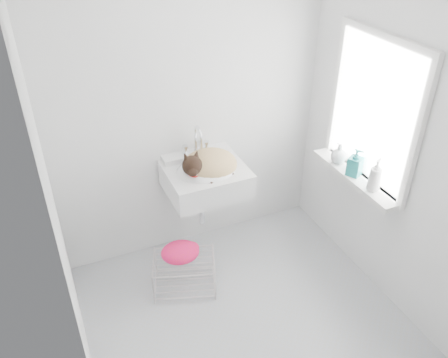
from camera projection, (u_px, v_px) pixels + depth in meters
name	position (u px, v px, depth m)	size (l,w,h in m)	color
floor	(243.00, 314.00, 3.43)	(2.20, 2.00, 0.02)	#ACADAF
back_wall	(190.00, 108.00, 3.52)	(2.20, 0.02, 2.50)	white
right_wall	(393.00, 137.00, 3.13)	(0.02, 2.00, 2.50)	white
left_wall	(56.00, 216.00, 2.38)	(0.02, 2.00, 2.50)	white
window_glass	(375.00, 112.00, 3.22)	(0.01, 0.80, 1.00)	white
window_frame	(373.00, 112.00, 3.22)	(0.04, 0.90, 1.10)	white
windowsill	(355.00, 177.00, 3.48)	(0.16, 0.88, 0.04)	white
sink	(205.00, 168.00, 3.55)	(0.61, 0.54, 0.25)	white
faucet	(197.00, 142.00, 3.61)	(0.22, 0.16, 0.22)	silver
cat	(208.00, 164.00, 3.52)	(0.45, 0.36, 0.28)	tan
wire_rack	(184.00, 272.00, 3.59)	(0.46, 0.32, 0.28)	beige
towel	(180.00, 255.00, 3.52)	(0.30, 0.21, 0.12)	#F73017
bottle_a	(372.00, 190.00, 3.30)	(0.08, 0.08, 0.20)	silver
bottle_b	(353.00, 175.00, 3.47)	(0.10, 0.10, 0.21)	#1C7B7D
bottle_c	(338.00, 162.00, 3.62)	(0.12, 0.12, 0.16)	silver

